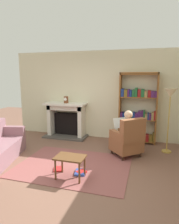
{
  "coord_description": "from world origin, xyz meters",
  "views": [
    {
      "loc": [
        1.49,
        -3.51,
        1.94
      ],
      "look_at": [
        0.1,
        1.2,
        1.05
      ],
      "focal_mm": 31.92,
      "sensor_mm": 36.0,
      "label": 1
    }
  ],
  "objects_px": {
    "mantel_clock": "(66,100)",
    "floor_lamp": "(170,98)",
    "armchair_reading": "(128,140)",
    "side_table": "(70,160)",
    "fireplace": "(67,119)",
    "bookshelf": "(138,110)",
    "seated_reader": "(125,131)"
  },
  "relations": [
    {
      "from": "mantel_clock",
      "to": "bookshelf",
      "type": "distance_m",
      "value": 2.2
    },
    {
      "from": "fireplace",
      "to": "mantel_clock",
      "type": "height_order",
      "value": "mantel_clock"
    },
    {
      "from": "fireplace",
      "to": "floor_lamp",
      "type": "xyz_separation_m",
      "value": [
        3.01,
        -0.54,
        0.81
      ]
    },
    {
      "from": "fireplace",
      "to": "seated_reader",
      "type": "bearing_deg",
      "value": -27.46
    },
    {
      "from": "fireplace",
      "to": "side_table",
      "type": "bearing_deg",
      "value": -65.76
    },
    {
      "from": "mantel_clock",
      "to": "armchair_reading",
      "type": "xyz_separation_m",
      "value": [
        2.03,
        -1.02,
        -0.79
      ]
    },
    {
      "from": "bookshelf",
      "to": "floor_lamp",
      "type": "bearing_deg",
      "value": -36.14
    },
    {
      "from": "armchair_reading",
      "to": "seated_reader",
      "type": "height_order",
      "value": "seated_reader"
    },
    {
      "from": "armchair_reading",
      "to": "side_table",
      "type": "bearing_deg",
      "value": 12.94
    },
    {
      "from": "mantel_clock",
      "to": "armchair_reading",
      "type": "bearing_deg",
      "value": -26.69
    },
    {
      "from": "mantel_clock",
      "to": "side_table",
      "type": "height_order",
      "value": "mantel_clock"
    },
    {
      "from": "side_table",
      "to": "floor_lamp",
      "type": "height_order",
      "value": "floor_lamp"
    },
    {
      "from": "seated_reader",
      "to": "fireplace",
      "type": "bearing_deg",
      "value": -70.17
    },
    {
      "from": "fireplace",
      "to": "side_table",
      "type": "height_order",
      "value": "fireplace"
    },
    {
      "from": "fireplace",
      "to": "armchair_reading",
      "type": "bearing_deg",
      "value": -28.43
    },
    {
      "from": "fireplace",
      "to": "seated_reader",
      "type": "height_order",
      "value": "seated_reader"
    },
    {
      "from": "mantel_clock",
      "to": "floor_lamp",
      "type": "xyz_separation_m",
      "value": [
        2.98,
        -0.44,
        0.18
      ]
    },
    {
      "from": "bookshelf",
      "to": "floor_lamp",
      "type": "xyz_separation_m",
      "value": [
        0.79,
        -0.58,
        0.44
      ]
    },
    {
      "from": "floor_lamp",
      "to": "side_table",
      "type": "bearing_deg",
      "value": -133.9
    },
    {
      "from": "mantel_clock",
      "to": "side_table",
      "type": "relative_size",
      "value": 0.37
    },
    {
      "from": "bookshelf",
      "to": "seated_reader",
      "type": "xyz_separation_m",
      "value": [
        -0.23,
        -1.07,
        -0.33
      ]
    },
    {
      "from": "armchair_reading",
      "to": "floor_lamp",
      "type": "distance_m",
      "value": 1.47
    },
    {
      "from": "armchair_reading",
      "to": "side_table",
      "type": "relative_size",
      "value": 1.73
    },
    {
      "from": "bookshelf",
      "to": "side_table",
      "type": "bearing_deg",
      "value": -113.27
    },
    {
      "from": "fireplace",
      "to": "side_table",
      "type": "distance_m",
      "value": 2.76
    },
    {
      "from": "seated_reader",
      "to": "floor_lamp",
      "type": "bearing_deg",
      "value": 163.03
    },
    {
      "from": "bookshelf",
      "to": "side_table",
      "type": "relative_size",
      "value": 3.65
    },
    {
      "from": "bookshelf",
      "to": "armchair_reading",
      "type": "xyz_separation_m",
      "value": [
        -0.15,
        -1.16,
        -0.53
      ]
    },
    {
      "from": "fireplace",
      "to": "side_table",
      "type": "relative_size",
      "value": 2.43
    },
    {
      "from": "fireplace",
      "to": "mantel_clock",
      "type": "relative_size",
      "value": 6.48
    },
    {
      "from": "bookshelf",
      "to": "side_table",
      "type": "height_order",
      "value": "bookshelf"
    },
    {
      "from": "fireplace",
      "to": "bookshelf",
      "type": "bearing_deg",
      "value": 0.94
    }
  ]
}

